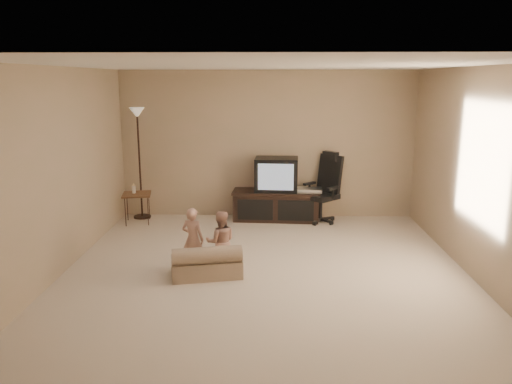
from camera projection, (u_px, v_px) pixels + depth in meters
floor at (265, 275)px, 6.11m from camera, size 5.50×5.50×0.00m
room_shell at (266, 152)px, 5.78m from camera, size 5.50×5.50×5.50m
tv_stand at (277, 194)px, 8.44m from camera, size 1.51×0.63×1.07m
office_chair at (324, 197)px, 8.34m from camera, size 0.76×0.76×1.17m
side_table at (136, 194)px, 8.24m from camera, size 0.53×0.53×0.68m
floor_lamp at (138, 138)px, 8.35m from camera, size 0.29×0.29×1.89m
child_sofa at (207, 264)px, 6.03m from camera, size 0.92×0.64×0.41m
toddler_left at (193, 239)px, 6.21m from camera, size 0.35×0.30×0.80m
toddler_right at (221, 242)px, 6.14m from camera, size 0.40×0.26×0.78m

